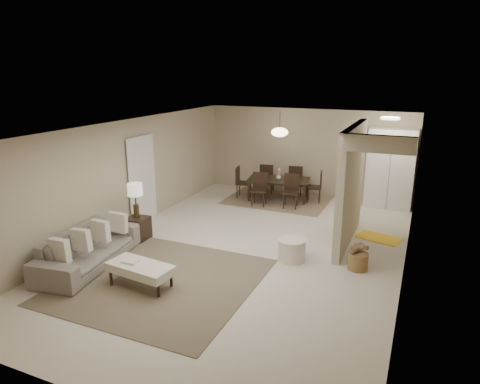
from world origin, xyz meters
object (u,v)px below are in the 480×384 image
at_px(round_pouf, 292,250).
at_px(wicker_basket, 358,261).
at_px(pantry_cabinet, 390,169).
at_px(ottoman_bench, 140,269).
at_px(dining_table, 278,190).
at_px(sofa, 88,248).
at_px(side_table, 138,228).

xyz_separation_m(round_pouf, wicker_basket, (1.24, 0.10, -0.05)).
xyz_separation_m(pantry_cabinet, wicker_basket, (-0.14, -4.15, -0.89)).
relative_size(ottoman_bench, dining_table, 0.70).
xyz_separation_m(pantry_cabinet, dining_table, (-2.90, -0.55, -0.75)).
height_order(sofa, ottoman_bench, sofa).
xyz_separation_m(side_table, wicker_basket, (4.61, 0.41, -0.09)).
bearing_deg(round_pouf, wicker_basket, 4.63).
xyz_separation_m(round_pouf, dining_table, (-1.53, 3.70, 0.09)).
height_order(wicker_basket, dining_table, dining_table).
bearing_deg(sofa, wicker_basket, -77.11).
bearing_deg(sofa, side_table, -10.66).
bearing_deg(side_table, wicker_basket, 5.11).
xyz_separation_m(sofa, wicker_basket, (4.66, 1.84, -0.18)).
bearing_deg(round_pouf, ottoman_bench, -134.89).
distance_m(pantry_cabinet, side_table, 6.64).
distance_m(round_pouf, wicker_basket, 1.24).
bearing_deg(wicker_basket, ottoman_bench, -146.77).
relative_size(wicker_basket, dining_table, 0.22).
bearing_deg(side_table, sofa, -92.00).
bearing_deg(side_table, ottoman_bench, -52.13).
xyz_separation_m(ottoman_bench, round_pouf, (2.03, 2.04, -0.12)).
xyz_separation_m(pantry_cabinet, ottoman_bench, (-3.41, -6.29, -0.72)).
xyz_separation_m(wicker_basket, dining_table, (-2.77, 3.60, 0.14)).
relative_size(side_table, round_pouf, 0.91).
distance_m(side_table, round_pouf, 3.39).
relative_size(side_table, dining_table, 0.29).
xyz_separation_m(sofa, dining_table, (1.90, 5.45, -0.04)).
distance_m(ottoman_bench, side_table, 2.19).
height_order(sofa, wicker_basket, sofa).
relative_size(ottoman_bench, wicker_basket, 3.21).
height_order(side_table, wicker_basket, side_table).
relative_size(ottoman_bench, round_pouf, 2.21).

